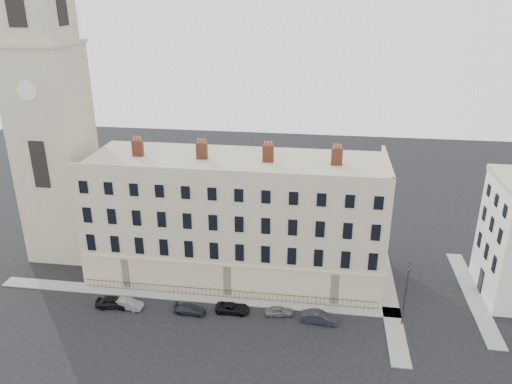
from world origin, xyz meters
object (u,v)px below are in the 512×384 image
at_px(car_b, 127,304).
at_px(car_e, 279,311).
at_px(car_d, 233,308).
at_px(streetlamp, 406,291).
at_px(car_c, 190,309).
at_px(car_f, 319,317).
at_px(car_a, 113,302).

bearing_deg(car_b, car_e, -80.55).
distance_m(car_d, streetlamp, 19.02).
height_order(car_b, car_c, car_b).
relative_size(car_b, car_f, 0.94).
bearing_deg(car_f, car_a, 96.74).
distance_m(car_f, streetlamp, 9.66).
distance_m(car_c, car_d, 4.79).
distance_m(car_b, car_f, 21.78).
bearing_deg(car_b, car_f, -83.07).
xyz_separation_m(car_d, streetlamp, (18.63, 0.20, 3.81)).
distance_m(car_b, car_e, 17.32).
distance_m(car_a, car_f, 23.44).
relative_size(car_c, car_e, 1.16).
relative_size(car_b, car_c, 0.99).
bearing_deg(car_c, car_d, -76.07).
xyz_separation_m(car_c, car_e, (9.95, 1.05, 0.00)).
bearing_deg(streetlamp, car_d, 169.78).
bearing_deg(car_a, streetlamp, -93.51).
relative_size(car_c, streetlamp, 0.47).
xyz_separation_m(car_f, streetlamp, (8.90, 0.71, 3.71)).
bearing_deg(car_d, car_c, 101.00).
xyz_separation_m(car_e, car_f, (4.49, -0.67, 0.10)).
distance_m(car_c, streetlamp, 23.67).
height_order(car_a, car_e, car_a).
bearing_deg(car_e, car_a, 84.46).
bearing_deg(car_b, streetlamp, -82.09).
bearing_deg(streetlamp, car_c, 171.82).
height_order(car_f, streetlamp, streetlamp).
bearing_deg(car_f, streetlamp, -79.82).
height_order(car_a, car_b, car_a).
bearing_deg(car_c, streetlamp, -84.03).
xyz_separation_m(car_e, streetlamp, (13.39, 0.04, 3.81)).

